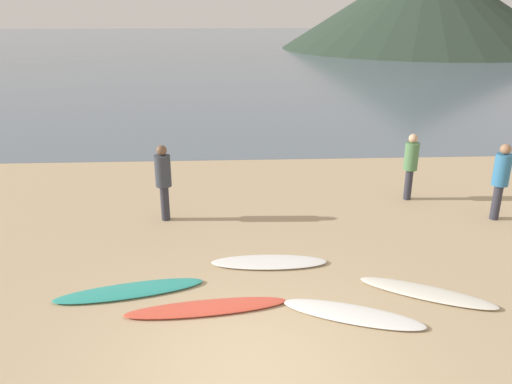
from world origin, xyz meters
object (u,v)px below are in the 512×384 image
(surfboard_3, at_px, (353,314))
(person_2, at_px, (501,176))
(surfboard_0, at_px, (130,291))
(surfboard_4, at_px, (427,293))
(surfboard_1, at_px, (207,308))
(person_0, at_px, (163,177))
(person_1, at_px, (411,161))
(surfboard_2, at_px, (269,262))

(surfboard_3, bearing_deg, person_2, 63.23)
(surfboard_0, xyz_separation_m, surfboard_4, (5.09, -0.34, 0.01))
(surfboard_1, height_order, person_0, person_0)
(person_1, xyz_separation_m, person_2, (1.59, -1.37, 0.05))
(surfboard_1, bearing_deg, person_0, 99.21)
(surfboard_2, distance_m, person_1, 5.11)
(surfboard_1, bearing_deg, surfboard_4, -2.84)
(surfboard_4, bearing_deg, surfboard_3, -130.68)
(surfboard_1, bearing_deg, person_2, 20.95)
(person_1, bearing_deg, surfboard_0, 167.40)
(surfboard_3, bearing_deg, surfboard_2, 144.95)
(person_1, bearing_deg, person_2, -87.09)
(surfboard_2, height_order, person_2, person_2)
(surfboard_0, height_order, person_2, person_2)
(surfboard_4, relative_size, person_0, 1.29)
(surfboard_0, height_order, person_1, person_1)
(surfboard_1, height_order, surfboard_4, surfboard_4)
(surfboard_3, xyz_separation_m, person_2, (4.18, 3.73, 1.02))
(surfboard_2, distance_m, person_2, 5.80)
(surfboard_2, xyz_separation_m, surfboard_3, (1.20, -1.81, -0.00))
(surfboard_0, relative_size, person_2, 1.42)
(person_0, distance_m, person_2, 7.61)
(surfboard_0, height_order, surfboard_4, surfboard_4)
(surfboard_1, xyz_separation_m, person_1, (4.93, 4.80, 0.97))
(surfboard_2, bearing_deg, surfboard_1, -125.19)
(surfboard_1, xyz_separation_m, surfboard_2, (1.14, 1.51, -0.00))
(surfboard_0, relative_size, person_0, 1.43)
(person_0, bearing_deg, person_1, -9.46)
(surfboard_1, xyz_separation_m, person_2, (6.52, 3.43, 1.02))
(surfboard_0, relative_size, surfboard_4, 1.11)
(surfboard_4, height_order, person_1, person_1)
(surfboard_1, xyz_separation_m, surfboard_3, (2.33, -0.30, -0.00))
(surfboard_3, distance_m, person_0, 5.42)
(surfboard_1, relative_size, person_0, 1.49)
(surfboard_0, bearing_deg, person_0, 72.82)
(surfboard_0, bearing_deg, surfboard_4, -16.37)
(surfboard_2, height_order, surfboard_4, surfboard_4)
(surfboard_1, height_order, surfboard_2, surfboard_1)
(surfboard_4, bearing_deg, person_1, 103.12)
(person_1, relative_size, person_2, 0.95)
(person_1, bearing_deg, person_0, 143.19)
(person_1, bearing_deg, surfboard_1, 177.84)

